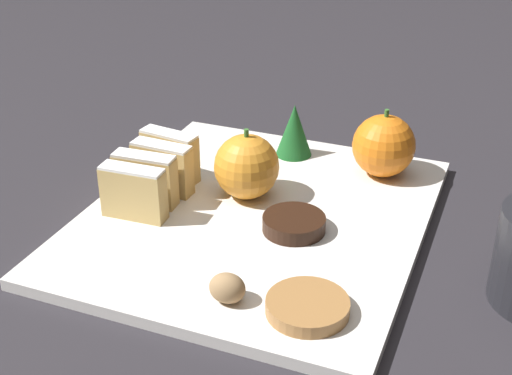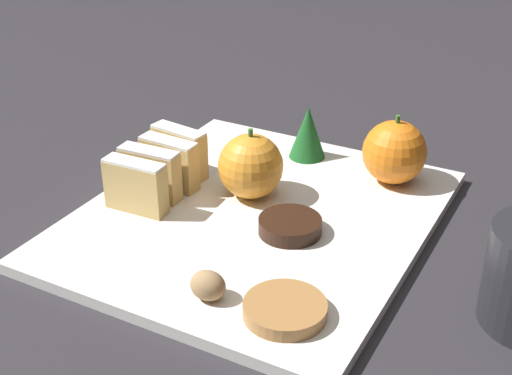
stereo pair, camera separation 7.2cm
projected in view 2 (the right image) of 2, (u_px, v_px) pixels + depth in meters
The scene contains 12 objects.
ground_plane at pixel (256, 223), 0.74m from camera, with size 6.00×6.00×0.00m, color #28262B.
serving_platter at pixel (256, 218), 0.74m from camera, with size 0.34×0.39×0.01m.
stollen_slice_front at pixel (136, 186), 0.73m from camera, with size 0.07×0.02×0.06m.
stollen_slice_second at pixel (150, 174), 0.75m from camera, with size 0.07×0.02×0.06m.
stollen_slice_third at pixel (169, 163), 0.78m from camera, with size 0.07×0.02×0.06m.
stollen_slice_fourth at pixel (179, 152), 0.80m from camera, with size 0.07×0.03×0.06m.
orange_near at pixel (394, 152), 0.78m from camera, with size 0.07×0.07×0.08m.
orange_far at pixel (251, 166), 0.75m from camera, with size 0.07×0.07×0.08m.
walnut at pixel (208, 285), 0.60m from camera, with size 0.03×0.03×0.03m.
chocolate_cookie at pixel (290, 226), 0.70m from camera, with size 0.06×0.06×0.02m.
gingerbread_cookie at pixel (285, 309), 0.59m from camera, with size 0.07×0.07×0.01m.
evergreen_sprig at pixel (308, 132), 0.84m from camera, with size 0.04×0.04×0.06m.
Camera 2 is at (0.30, -0.56, 0.38)m, focal length 50.00 mm.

